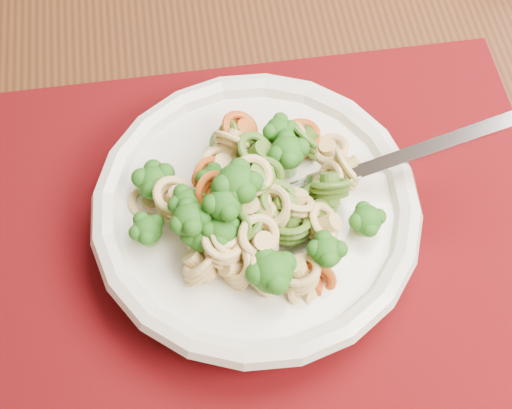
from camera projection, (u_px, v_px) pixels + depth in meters
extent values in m
cube|color=#4F2A16|center=(226.00, 165.00, 0.59)|extent=(1.54, 1.08, 0.04)
cube|color=#5C030F|center=(262.00, 250.00, 0.53)|extent=(0.48, 0.39, 0.00)
cylinder|color=white|center=(256.00, 227.00, 0.53)|extent=(0.10, 0.10, 0.01)
cylinder|color=white|center=(256.00, 216.00, 0.51)|extent=(0.21, 0.21, 0.03)
torus|color=white|center=(256.00, 207.00, 0.50)|extent=(0.23, 0.23, 0.02)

